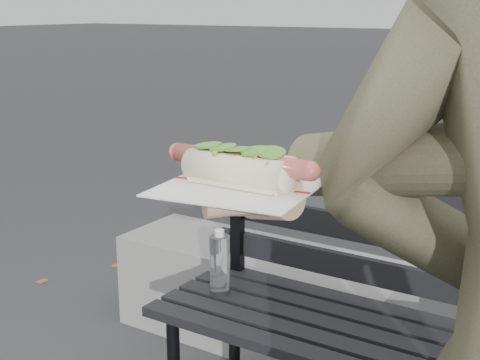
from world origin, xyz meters
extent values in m
cylinder|color=black|center=(-0.78, 1.11, 0.23)|extent=(0.04, 0.04, 0.45)
cube|color=black|center=(-0.11, 0.94, 0.47)|extent=(1.50, 0.07, 0.03)
cube|color=black|center=(-0.11, 1.03, 0.47)|extent=(1.50, 0.07, 0.03)
cube|color=black|center=(-0.11, 1.12, 0.47)|extent=(1.50, 0.07, 0.03)
cube|color=black|center=(-0.78, 1.13, 0.67)|extent=(0.04, 0.03, 0.42)
cube|color=black|center=(-0.11, 1.15, 0.57)|extent=(1.50, 0.02, 0.08)
cube|color=black|center=(-0.11, 1.15, 0.70)|extent=(1.50, 0.02, 0.08)
cube|color=black|center=(-0.11, 1.15, 0.83)|extent=(1.50, 0.02, 0.08)
cylinder|color=white|center=(-0.72, 0.93, 0.57)|extent=(0.06, 0.06, 0.19)
cylinder|color=white|center=(-0.72, 0.93, 0.68)|extent=(0.03, 0.03, 0.02)
cube|color=slate|center=(-0.92, 1.51, 0.20)|extent=(1.20, 0.40, 0.40)
cylinder|color=#43402C|center=(0.20, 0.11, 1.19)|extent=(0.51, 0.23, 0.19)
cylinder|color=#D8A384|center=(-0.02, 0.04, 1.12)|extent=(0.09, 0.08, 0.07)
ellipsoid|color=#D8A384|center=(-0.06, 0.03, 1.12)|extent=(0.10, 0.12, 0.03)
cylinder|color=#D8A384|center=(-0.11, 0.00, 1.12)|extent=(0.05, 0.02, 0.02)
cylinder|color=#D8A384|center=(-0.11, 0.02, 1.12)|extent=(0.05, 0.02, 0.02)
cylinder|color=#D8A384|center=(-0.11, 0.04, 1.12)|extent=(0.05, 0.02, 0.02)
cylinder|color=#D8A384|center=(-0.11, 0.06, 1.12)|extent=(0.05, 0.02, 0.02)
cylinder|color=#D8A384|center=(-0.05, -0.03, 1.12)|extent=(0.04, 0.05, 0.02)
cube|color=white|center=(-0.06, 0.03, 1.13)|extent=(0.21, 0.21, 0.00)
cube|color=#B21E1E|center=(-0.06, 0.03, 1.13)|extent=(0.19, 0.03, 0.00)
cylinder|color=#BB5348|center=(-0.06, 0.03, 1.17)|extent=(0.20, 0.02, 0.02)
sphere|color=#BB5348|center=(-0.16, 0.03, 1.17)|extent=(0.03, 0.02, 0.02)
sphere|color=#BB5348|center=(0.04, 0.03, 1.17)|extent=(0.02, 0.02, 0.02)
sphere|color=#9E6B2D|center=(-0.09, 0.03, 1.18)|extent=(0.01, 0.01, 0.01)
sphere|color=#9E6B2D|center=(-0.02, 0.03, 1.17)|extent=(0.01, 0.01, 0.01)
sphere|color=#9E6B2D|center=(-0.08, 0.00, 1.18)|extent=(0.01, 0.01, 0.01)
sphere|color=#9E6B2D|center=(-0.10, 0.03, 1.17)|extent=(0.01, 0.01, 0.01)
sphere|color=#9E6B2D|center=(-0.11, 0.03, 1.17)|extent=(0.01, 0.01, 0.01)
sphere|color=#9E6B2D|center=(-0.10, 0.04, 1.17)|extent=(0.01, 0.01, 0.01)
sphere|color=#9E6B2D|center=(-0.03, 0.03, 1.17)|extent=(0.01, 0.01, 0.01)
sphere|color=#9E6B2D|center=(-0.04, 0.04, 1.17)|extent=(0.01, 0.01, 0.01)
sphere|color=#9E6B2D|center=(-0.03, 0.01, 1.17)|extent=(0.01, 0.01, 0.01)
sphere|color=#9E6B2D|center=(-0.12, 0.02, 1.17)|extent=(0.01, 0.01, 0.01)
sphere|color=#9E6B2D|center=(-0.02, 0.04, 1.17)|extent=(0.01, 0.01, 0.01)
sphere|color=#9E6B2D|center=(-0.03, 0.01, 1.18)|extent=(0.01, 0.01, 0.01)
sphere|color=#9E6B2D|center=(-0.09, 0.04, 1.17)|extent=(0.01, 0.01, 0.01)
sphere|color=#9E6B2D|center=(-0.02, 0.02, 1.18)|extent=(0.01, 0.01, 0.01)
sphere|color=#9E6B2D|center=(-0.02, 0.02, 1.17)|extent=(0.01, 0.01, 0.01)
sphere|color=#9E6B2D|center=(-0.05, 0.01, 1.17)|extent=(0.01, 0.01, 0.01)
sphere|color=#9E6B2D|center=(-0.08, 0.02, 1.18)|extent=(0.01, 0.01, 0.01)
sphere|color=#9E6B2D|center=(-0.02, 0.04, 1.17)|extent=(0.01, 0.01, 0.01)
sphere|color=#9E6B2D|center=(0.00, 0.01, 1.17)|extent=(0.01, 0.01, 0.01)
sphere|color=#9E6B2D|center=(-0.08, 0.02, 1.17)|extent=(0.01, 0.01, 0.01)
sphere|color=#9E6B2D|center=(-0.07, 0.01, 1.17)|extent=(0.01, 0.01, 0.01)
sphere|color=#9E6B2D|center=(-0.04, 0.03, 1.17)|extent=(0.01, 0.01, 0.01)
cylinder|color=#509B2A|center=(-0.11, 0.03, 1.18)|extent=(0.04, 0.04, 0.01)
cylinder|color=#509B2A|center=(-0.08, 0.03, 1.18)|extent=(0.04, 0.04, 0.01)
cylinder|color=#509B2A|center=(-0.06, 0.02, 1.18)|extent=(0.04, 0.04, 0.01)
cylinder|color=#509B2A|center=(-0.03, 0.02, 1.18)|extent=(0.04, 0.04, 0.01)
cylinder|color=#509B2A|center=(-0.01, 0.03, 1.18)|extent=(0.04, 0.04, 0.01)
cube|color=brown|center=(-2.16, 1.44, 0.00)|extent=(0.04, 0.06, 0.00)
cube|color=brown|center=(-1.40, 1.52, 0.00)|extent=(0.07, 0.07, 0.00)
cube|color=brown|center=(-1.06, 2.11, 0.00)|extent=(0.04, 0.05, 0.00)
cube|color=brown|center=(-1.99, 1.80, 0.00)|extent=(0.07, 0.06, 0.00)
camera|label=1|loc=(0.39, -0.67, 1.36)|focal=50.00mm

